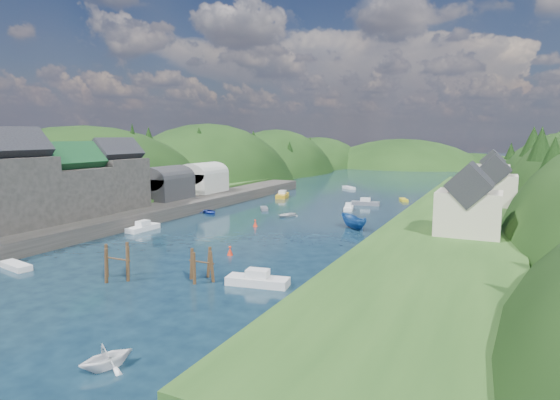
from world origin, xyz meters
The scene contains 15 objects.
ground centered at (0.00, 50.00, 0.00)m, with size 600.00×600.00×0.00m, color black.
hillside_left centered at (-45.00, 75.00, -8.03)m, with size 44.00×245.56×52.00m.
far_hills centered at (1.22, 174.01, -10.80)m, with size 103.00×68.00×44.00m.
hill_trees centered at (0.16, 65.41, 11.01)m, with size 90.04×147.27×11.82m.
quay_left centered at (-24.00, 20.00, 1.00)m, with size 12.00×110.00×2.00m, color #2D2B28.
terrace_left_grass centered at (-31.00, 20.00, 1.25)m, with size 12.00×110.00×2.50m, color #234719.
quayside_buildings centered at (-26.00, 6.39, 7.09)m, with size 8.00×35.84×12.90m.
boat_sheds centered at (-26.00, 39.00, 5.27)m, with size 7.00×21.00×7.50m.
terrace_right centered at (25.00, 40.00, 1.20)m, with size 16.00×120.00×2.40m, color #234719.
right_bank_cottages centered at (28.00, 48.33, 5.84)m, with size 9.00×59.24×8.41m.
piling_cluster_near centered at (-2.64, -2.72, 1.40)m, with size 3.28×3.05×3.94m.
piling_cluster_far centered at (4.97, 0.45, 1.24)m, with size 2.84×2.69×3.62m.
channel_buoy_near centered at (2.40, 9.69, 0.48)m, with size 0.70×0.70×1.10m.
channel_buoy_far centered at (-3.15, 25.86, 0.48)m, with size 0.70×0.70×1.10m.
moored_boats centered at (-1.71, 20.99, 0.64)m, with size 32.24×100.06×2.23m.
Camera 1 is at (30.52, -35.28, 13.87)m, focal length 30.00 mm.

